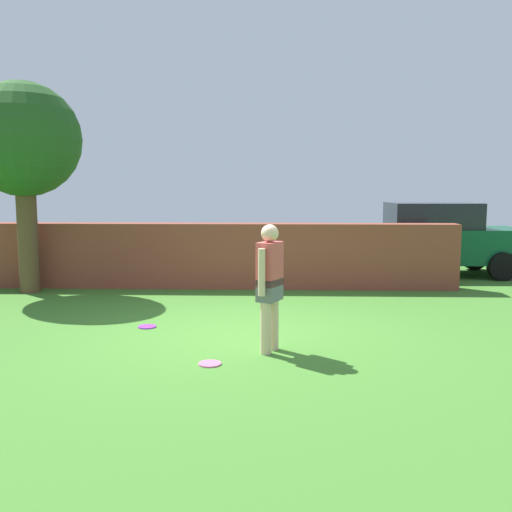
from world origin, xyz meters
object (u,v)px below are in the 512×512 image
at_px(tree, 23,142).
at_px(frisbee_pink, 210,364).
at_px(person, 270,282).
at_px(car, 431,239).
at_px(frisbee_purple, 147,327).

height_order(tree, frisbee_pink, tree).
xyz_separation_m(person, car, (3.78, 6.51, -0.04)).
bearing_deg(tree, frisbee_purple, -42.78).
height_order(car, frisbee_pink, car).
xyz_separation_m(frisbee_purple, frisbee_pink, (1.15, -1.74, 0.00)).
bearing_deg(frisbee_purple, car, 43.44).
height_order(frisbee_purple, frisbee_pink, same).
distance_m(person, frisbee_purple, 2.37).
distance_m(person, frisbee_pink, 1.26).
height_order(tree, frisbee_purple, tree).
bearing_deg(tree, person, -39.29).
bearing_deg(frisbee_purple, frisbee_pink, -56.69).
distance_m(car, frisbee_pink, 8.41).
xyz_separation_m(person, frisbee_pink, (-0.70, -0.55, -0.89)).
relative_size(tree, person, 2.54).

